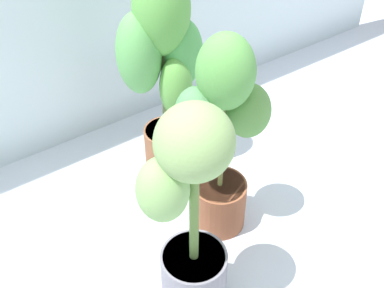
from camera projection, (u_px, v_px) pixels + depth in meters
The scene contains 4 objects.
ground_plane at pixel (238, 241), 1.77m from camera, with size 8.00×8.00×0.00m, color silver.
potted_plant_back_center at pixel (162, 61), 1.76m from camera, with size 0.34×0.25×0.84m.
potted_plant_center at pixel (223, 134), 1.57m from camera, with size 0.35×0.25×0.76m.
potted_plant_front_left at pixel (189, 216), 1.35m from camera, with size 0.29×0.25×0.74m.
Camera 1 is at (-0.77, -0.83, 1.41)m, focal length 47.02 mm.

